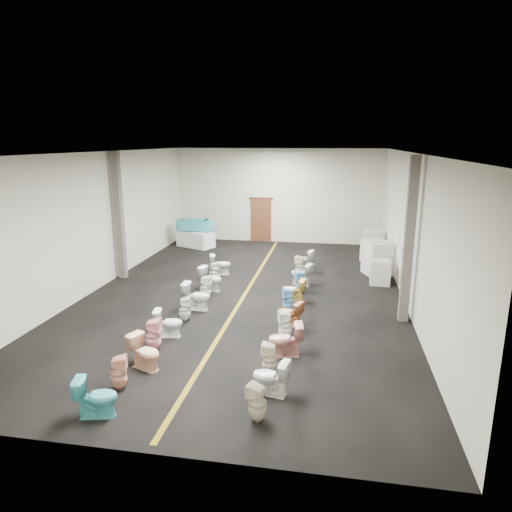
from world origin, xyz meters
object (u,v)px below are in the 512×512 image
object	(u,v)px
toilet_left_10	(220,264)
toilet_right_0	(257,403)
toilet_right_5	(290,313)
appliance_crate_c	(374,251)
toilet_left_4	(168,323)
toilet_right_2	(270,359)
toilet_right_4	(285,325)
toilet_right_6	(288,300)
toilet_right_10	(300,266)
display_table	(196,239)
appliance_crate_b	(378,258)
toilet_right_9	(301,274)
toilet_left_8	(211,279)
toilet_left_6	(196,296)
toilet_left_3	(153,335)
toilet_left_9	(214,272)
bathtub	(195,224)
toilet_left_0	(97,397)
toilet_right_11	(303,260)
appliance_crate_d	(372,242)
toilet_left_7	(205,288)
toilet_right_8	(301,282)
appliance_crate_a	(380,272)
toilet_right_1	(271,377)
toilet_right_3	(285,340)
toilet_right_7	(293,290)
toilet_left_2	(145,352)
toilet_left_5	(185,309)

from	to	relation	value
toilet_left_10	toilet_right_0	xyz separation A→B (m)	(2.92, -8.79, -0.03)
toilet_left_10	toilet_right_5	size ratio (longest dim) A/B	1.11
appliance_crate_c	toilet_left_4	world-z (taller)	appliance_crate_c
appliance_crate_c	toilet_right_2	distance (m)	10.23
appliance_crate_c	toilet_right_4	distance (m)	8.44
toilet_right_6	toilet_right_10	size ratio (longest dim) A/B	0.96
display_table	toilet_right_2	world-z (taller)	display_table
appliance_crate_b	toilet_right_0	distance (m)	10.25
appliance_crate_c	toilet_right_9	xyz separation A→B (m)	(-2.68, -3.46, -0.09)
toilet_right_10	toilet_left_8	bearing A→B (deg)	-39.06
toilet_left_6	toilet_right_10	size ratio (longest dim) A/B	1.07
toilet_left_3	toilet_left_9	bearing A→B (deg)	-2.89
bathtub	toilet_left_9	xyz separation A→B (m)	(2.31, -5.29, -0.69)
appliance_crate_b	toilet_left_9	xyz separation A→B (m)	(-5.71, -2.09, -0.24)
toilet_left_0	toilet_left_8	distance (m)	7.29
display_table	toilet_right_11	distance (m)	6.12
toilet_left_9	toilet_right_11	distance (m)	3.69
appliance_crate_b	toilet_right_2	distance (m)	8.65
appliance_crate_b	toilet_left_10	world-z (taller)	appliance_crate_b
toilet_left_10	toilet_right_9	bearing A→B (deg)	-118.04
appliance_crate_d	toilet_left_9	distance (m)	7.73
toilet_left_4	toilet_right_10	xyz separation A→B (m)	(2.87, 5.89, 0.02)
toilet_left_7	toilet_right_4	world-z (taller)	toilet_left_7
toilet_left_9	toilet_right_8	bearing A→B (deg)	-121.64
toilet_left_4	toilet_left_10	bearing A→B (deg)	-8.27
appliance_crate_a	toilet_right_2	xyz separation A→B (m)	(-2.85, -6.95, -0.06)
toilet_left_7	toilet_right_9	bearing A→B (deg)	-56.59
toilet_right_6	toilet_right_9	xyz separation A→B (m)	(0.16, 2.68, 0.02)
toilet_right_1	toilet_right_4	xyz separation A→B (m)	(-0.01, 2.61, 0.01)
appliance_crate_b	toilet_right_9	world-z (taller)	appliance_crate_b
toilet_right_3	toilet_right_7	xyz separation A→B (m)	(-0.17, 3.70, -0.03)
appliance_crate_d	toilet_right_10	world-z (taller)	appliance_crate_d
toilet_left_2	toilet_right_8	distance (m)	6.43
toilet_left_2	toilet_right_5	xyz separation A→B (m)	(2.86, 2.95, -0.04)
display_table	toilet_left_8	bearing A→B (deg)	-68.34
appliance_crate_b	toilet_left_10	distance (m)	5.84
appliance_crate_b	appliance_crate_d	xyz separation A→B (m)	(0.00, 3.11, -0.06)
toilet_left_5	toilet_right_5	xyz separation A→B (m)	(2.88, 0.24, -0.01)
toilet_right_2	display_table	bearing A→B (deg)	-154.45
toilet_right_5	toilet_right_9	xyz separation A→B (m)	(0.02, 3.62, 0.04)
appliance_crate_b	toilet_left_2	distance (m)	10.05
toilet_right_1	toilet_left_10	bearing A→B (deg)	-148.50
toilet_left_4	toilet_left_9	xyz separation A→B (m)	(-0.04, 4.57, 0.01)
toilet_left_7	toilet_right_1	bearing A→B (deg)	-153.02
toilet_left_3	toilet_left_2	bearing A→B (deg)	-171.97
appliance_crate_b	toilet_right_0	xyz separation A→B (m)	(-2.82, -9.85, -0.25)
toilet_left_6	toilet_right_7	size ratio (longest dim) A/B	1.11
toilet_right_8	toilet_right_10	world-z (taller)	toilet_right_10
toilet_right_3	toilet_right_9	world-z (taller)	toilet_right_3
toilet_right_8	toilet_right_6	bearing A→B (deg)	-23.69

